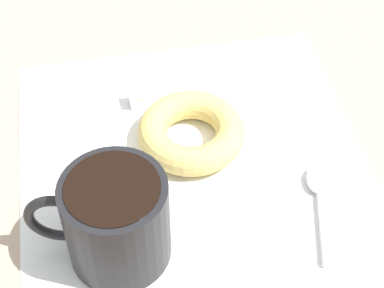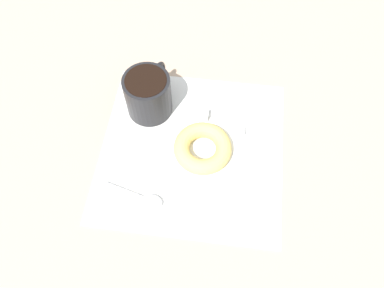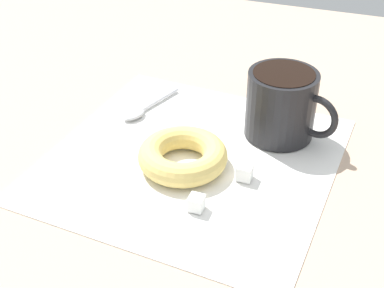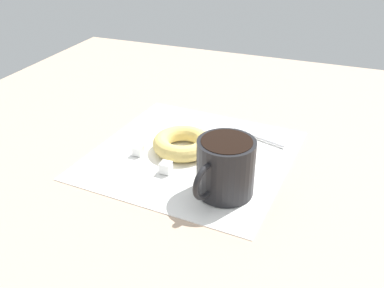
% 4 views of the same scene
% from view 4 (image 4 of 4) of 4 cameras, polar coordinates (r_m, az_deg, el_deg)
% --- Properties ---
extents(ground_plane, '(1.20, 1.20, 0.02)m').
position_cam_4_polar(ground_plane, '(0.81, -0.13, -1.29)').
color(ground_plane, tan).
extents(napkin, '(0.37, 0.37, 0.00)m').
position_cam_4_polar(napkin, '(0.79, -0.00, -1.37)').
color(napkin, white).
rests_on(napkin, ground_plane).
extents(coffee_cup, '(0.09, 0.12, 0.09)m').
position_cam_4_polar(coffee_cup, '(0.66, 4.42, -3.01)').
color(coffee_cup, black).
rests_on(coffee_cup, napkin).
extents(donut, '(0.11, 0.11, 0.03)m').
position_cam_4_polar(donut, '(0.79, -1.27, 0.11)').
color(donut, '#E5C66B').
rests_on(donut, napkin).
extents(spoon, '(0.11, 0.05, 0.01)m').
position_cam_4_polar(spoon, '(0.85, 7.41, 1.43)').
color(spoon, silver).
rests_on(spoon, napkin).
extents(sugar_cube, '(0.02, 0.02, 0.02)m').
position_cam_4_polar(sugar_cube, '(0.78, -7.20, -0.84)').
color(sugar_cube, white).
rests_on(sugar_cube, napkin).
extents(sugar_cube_extra, '(0.02, 0.02, 0.02)m').
position_cam_4_polar(sugar_cube_extra, '(0.73, -3.50, -3.13)').
color(sugar_cube_extra, white).
rests_on(sugar_cube_extra, napkin).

